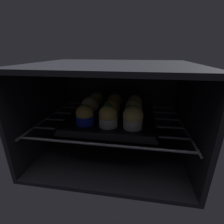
{
  "coord_description": "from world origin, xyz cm",
  "views": [
    {
      "loc": [
        9.39,
        -37.6,
        39.83
      ],
      "look_at": [
        0.0,
        21.2,
        17.17
      ],
      "focal_mm": 26.04,
      "sensor_mm": 36.0,
      "label": 1
    }
  ],
  "objects": [
    {
      "name": "muffin_row2_col2",
      "position": [
        8.6,
        29.81,
        18.36
      ],
      "size": [
        6.44,
        6.44,
        7.04
      ],
      "color": "#0C8C84",
      "rests_on": "baking_tray"
    },
    {
      "name": "muffin_row2_col1",
      "position": [
        -0.09,
        29.1,
        18.68
      ],
      "size": [
        6.52,
        6.52,
        8.02
      ],
      "color": "#7A238C",
      "rests_on": "baking_tray"
    },
    {
      "name": "baking_tray",
      "position": [
        0.0,
        21.2,
        14.68
      ],
      "size": [
        32.6,
        32.6,
        2.2
      ],
      "color": "black",
      "rests_on": "oven_rack"
    },
    {
      "name": "muffin_row0_col1",
      "position": [
        -0.06,
        12.84,
        18.84
      ],
      "size": [
        6.44,
        6.44,
        8.31
      ],
      "color": "silver",
      "rests_on": "baking_tray"
    },
    {
      "name": "muffin_row2_col0",
      "position": [
        -8.33,
        29.54,
        18.65
      ],
      "size": [
        6.44,
        6.44,
        8.01
      ],
      "color": "#1928B7",
      "rests_on": "baking_tray"
    },
    {
      "name": "muffin_row0_col2",
      "position": [
        8.39,
        12.75,
        18.87
      ],
      "size": [
        6.86,
        6.86,
        7.81
      ],
      "color": "silver",
      "rests_on": "baking_tray"
    },
    {
      "name": "oven_rack",
      "position": [
        0.0,
        22.0,
        13.6
      ],
      "size": [
        54.8,
        42.0,
        0.8
      ],
      "color": "#51515B",
      "rests_on": "oven_cavity"
    },
    {
      "name": "muffin_row1_col1",
      "position": [
        0.21,
        21.05,
        18.41
      ],
      "size": [
        6.44,
        6.44,
        7.22
      ],
      "color": "#0C8C84",
      "rests_on": "baking_tray"
    },
    {
      "name": "muffin_row1_col0",
      "position": [
        -8.64,
        20.9,
        18.74
      ],
      "size": [
        6.97,
        6.97,
        7.89
      ],
      "color": "#7A238C",
      "rests_on": "baking_tray"
    },
    {
      "name": "muffin_row1_col2",
      "position": [
        8.32,
        21.04,
        18.72
      ],
      "size": [
        6.5,
        6.5,
        7.7
      ],
      "color": "#1928B7",
      "rests_on": "baking_tray"
    },
    {
      "name": "oven_cavity",
      "position": [
        0.0,
        26.25,
        17.0
      ],
      "size": [
        59.0,
        47.0,
        37.0
      ],
      "color": "black",
      "rests_on": "ground"
    },
    {
      "name": "muffin_row0_col0",
      "position": [
        -8.39,
        13.15,
        18.45
      ],
      "size": [
        6.44,
        6.44,
        7.31
      ],
      "color": "#1928B7",
      "rests_on": "baking_tray"
    }
  ]
}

